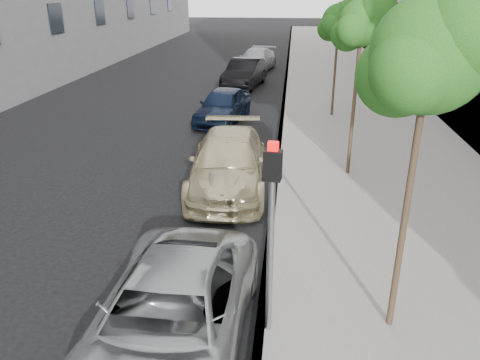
% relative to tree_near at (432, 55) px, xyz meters
% --- Properties ---
extents(sidewalk, '(6.40, 72.00, 0.14)m').
position_rel_tree_near_xyz_m(sidewalk, '(1.07, 22.50, -4.22)').
color(sidewalk, gray).
rests_on(sidewalk, ground).
extents(curb, '(0.15, 72.00, 0.14)m').
position_rel_tree_near_xyz_m(curb, '(-2.05, 22.50, -4.22)').
color(curb, '#9E9B93').
rests_on(curb, ground).
extents(tree_near, '(1.81, 1.61, 5.05)m').
position_rel_tree_near_xyz_m(tree_near, '(0.00, 0.00, 0.00)').
color(tree_near, '#38281C').
rests_on(tree_near, sidewalk).
extents(tree_mid, '(1.56, 1.36, 4.84)m').
position_rel_tree_near_xyz_m(tree_mid, '(-0.00, 6.50, -0.09)').
color(tree_mid, '#38281C').
rests_on(tree_mid, sidewalk).
extents(tree_far, '(1.66, 1.46, 4.51)m').
position_rel_tree_near_xyz_m(tree_far, '(-0.00, 13.00, -0.46)').
color(tree_far, '#38281C').
rests_on(tree_far, sidewalk).
extents(signal_pole, '(0.26, 0.21, 3.05)m').
position_rel_tree_near_xyz_m(signal_pole, '(-1.93, -0.32, -2.24)').
color(signal_pole, '#939699').
rests_on(signal_pole, sidewalk).
extents(minivan, '(2.29, 4.78, 1.32)m').
position_rel_tree_near_xyz_m(minivan, '(-3.33, -0.90, -3.63)').
color(minivan, '#9FA2A3').
rests_on(minivan, ground).
extents(suv, '(2.29, 4.98, 1.41)m').
position_rel_tree_near_xyz_m(suv, '(-3.33, 5.44, -3.58)').
color(suv, '#C2B68A').
rests_on(suv, ground).
extents(sedan_blue, '(2.15, 4.14, 1.35)m').
position_rel_tree_near_xyz_m(sedan_blue, '(-4.40, 11.92, -3.61)').
color(sedan_blue, black).
rests_on(sedan_blue, ground).
extents(sedan_black, '(2.23, 4.63, 1.46)m').
position_rel_tree_near_xyz_m(sedan_black, '(-4.26, 19.07, -3.56)').
color(sedan_black, black).
rests_on(sedan_black, ground).
extents(sedan_rear, '(2.67, 4.98, 1.37)m').
position_rel_tree_near_xyz_m(sedan_rear, '(-4.05, 24.26, -3.60)').
color(sedan_rear, '#A8ABB0').
rests_on(sedan_rear, ground).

